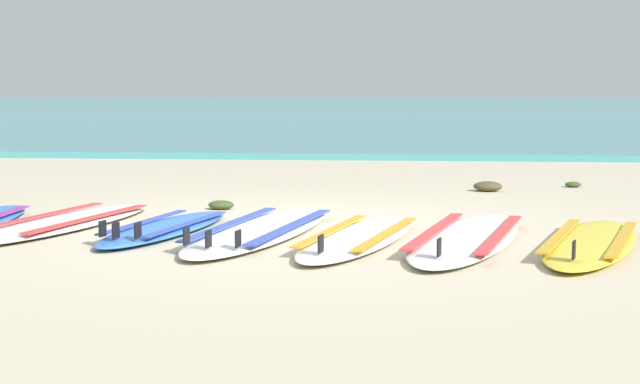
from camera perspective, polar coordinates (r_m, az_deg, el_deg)
The scene contains 11 objects.
ground_plane at distance 7.45m, azimuth -1.21°, elevation -2.21°, with size 80.00×80.00×0.00m, color #C1B599.
sea at distance 44.13m, azimuth 4.25°, elevation 4.95°, with size 80.00×60.00×0.10m, color teal.
surfboard_1 at distance 7.85m, azimuth -14.69°, elevation -1.71°, with size 1.13×2.48×0.18m.
surfboard_2 at distance 7.37m, azimuth -9.05°, elevation -2.09°, with size 0.86×2.00×0.18m.
surfboard_3 at distance 7.19m, azimuth -3.47°, elevation -2.23°, with size 1.12×2.67×0.18m.
surfboard_4 at distance 6.85m, azimuth 2.29°, elevation -2.66°, with size 1.03×2.30×0.18m.
surfboard_5 at distance 6.92m, azimuth 8.59°, elevation -2.63°, with size 1.20×2.65×0.18m.
surfboard_6 at distance 6.87m, azimuth 15.57°, elevation -2.86°, with size 1.19×2.34×0.18m.
seaweed_clump_near_shoreline at distance 10.24m, azimuth 9.81°, elevation 0.33°, with size 0.30×0.24×0.10m, color #4C4228.
seaweed_clump_mid_sand at distance 10.84m, azimuth 14.60°, elevation 0.43°, with size 0.17×0.14×0.06m, color #384723.
seaweed_clump_by_the_boards at distance 8.68m, azimuth -5.81°, elevation -0.76°, with size 0.23×0.18×0.08m, color #384723.
Camera 1 is at (0.84, -7.32, 1.11)m, focal length 54.64 mm.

